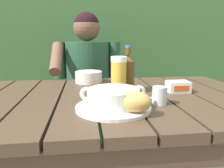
% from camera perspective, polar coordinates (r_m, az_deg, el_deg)
% --- Properties ---
extents(dining_table, '(1.34, 0.83, 0.75)m').
position_cam_1_polar(dining_table, '(0.99, -0.14, -8.41)').
color(dining_table, '#463426').
rests_on(dining_table, ground_plane).
extents(hedge_backdrop, '(3.95, 0.89, 2.65)m').
position_cam_1_polar(hedge_backdrop, '(2.53, -4.25, 16.14)').
color(hedge_backdrop, '#365B32').
rests_on(hedge_backdrop, ground_plane).
extents(chair_near_diner, '(0.49, 0.46, 0.89)m').
position_cam_1_polar(chair_near_diner, '(1.85, -6.26, -5.15)').
color(chair_near_diner, '#404029').
rests_on(chair_near_diner, ground_plane).
extents(person_eating, '(0.48, 0.47, 1.18)m').
position_cam_1_polar(person_eating, '(1.60, -6.44, 1.06)').
color(person_eating, '#254D33').
rests_on(person_eating, ground_plane).
extents(serving_plate, '(0.27, 0.27, 0.01)m').
position_cam_1_polar(serving_plate, '(0.78, 0.33, -6.13)').
color(serving_plate, white).
rests_on(serving_plate, dining_table).
extents(soup_bowl, '(0.23, 0.18, 0.07)m').
position_cam_1_polar(soup_bowl, '(0.77, 0.33, -3.39)').
color(soup_bowl, white).
rests_on(soup_bowl, serving_plate).
extents(bread_roll, '(0.14, 0.12, 0.07)m').
position_cam_1_polar(bread_roll, '(0.71, 5.94, -4.57)').
color(bread_roll, tan).
rests_on(bread_roll, serving_plate).
extents(beer_glass, '(0.07, 0.07, 0.17)m').
position_cam_1_polar(beer_glass, '(0.98, 1.76, 2.34)').
color(beer_glass, gold).
rests_on(beer_glass, dining_table).
extents(beer_bottle, '(0.06, 0.06, 0.22)m').
position_cam_1_polar(beer_bottle, '(1.03, 4.19, 3.13)').
color(beer_bottle, '#553616').
rests_on(beer_bottle, dining_table).
extents(water_glass_small, '(0.06, 0.06, 0.07)m').
position_cam_1_polar(water_glass_small, '(0.85, 12.34, -2.97)').
color(water_glass_small, silver).
rests_on(water_glass_small, dining_table).
extents(butter_tub, '(0.10, 0.08, 0.05)m').
position_cam_1_polar(butter_tub, '(1.06, 16.90, -0.66)').
color(butter_tub, white).
rests_on(butter_tub, dining_table).
extents(table_knife, '(0.15, 0.02, 0.01)m').
position_cam_1_polar(table_knife, '(0.91, 7.74, -3.71)').
color(table_knife, silver).
rests_on(table_knife, dining_table).
extents(diner_bowl, '(0.15, 0.15, 0.06)m').
position_cam_1_polar(diner_bowl, '(1.25, -6.15, 1.89)').
color(diner_bowl, white).
rests_on(diner_bowl, dining_table).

